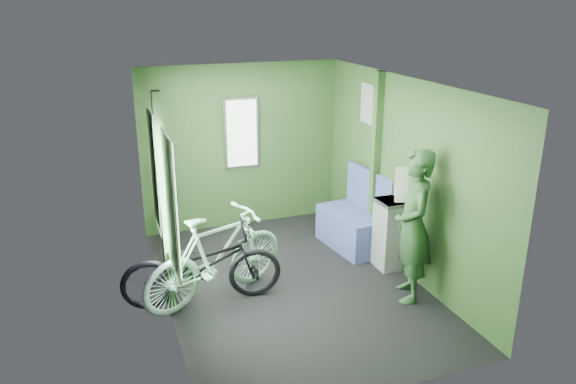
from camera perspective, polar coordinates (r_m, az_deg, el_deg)
name	(u,v)px	position (r m, az deg, el deg)	size (l,w,h in m)	color
room	(287,165)	(6.00, -0.13, 2.81)	(4.00, 4.02, 2.31)	black
bicycle_black	(204,303)	(6.26, -8.52, -11.05)	(0.60, 1.71, 0.90)	black
bicycle_mint	(218,300)	(6.29, -7.10, -10.82)	(0.49, 1.75, 1.05)	#A0E5B9
passenger	(413,226)	(6.09, 12.60, -3.40)	(0.59, 0.73, 1.67)	#294A28
waste_box	(388,234)	(6.87, 10.12, -4.24)	(0.25, 0.36, 0.86)	gray
bench_seat	(354,225)	(7.41, 6.74, -3.35)	(0.66, 1.04, 1.03)	navy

